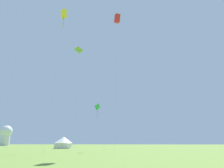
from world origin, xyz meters
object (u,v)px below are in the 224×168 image
Objects in this scene: kite_yellow_diamond at (64,16)px; festival_tent_center at (64,142)px; kite_red_box at (117,19)px; kite_lime_diamond at (79,51)px; kite_green_diamond at (97,108)px; observatory_dome at (6,134)px.

kite_yellow_diamond is 5.07× the size of festival_tent_center.
kite_red_box reaches higher than kite_lime_diamond.
kite_yellow_diamond is (-4.92, -9.69, 15.94)m from kite_green_diamond.
kite_red_box is 1.02× the size of kite_yellow_diamond.
kite_red_box reaches higher than observatory_dome.
kite_green_diamond is 0.89× the size of observatory_dome.
kite_green_diamond is at bearing 129.37° from kite_red_box.
kite_green_diamond is 19.29m from kite_yellow_diamond.
kite_lime_diamond is (-5.89, 4.25, 15.19)m from kite_green_diamond.
kite_green_diamond is 0.37× the size of kite_yellow_diamond.
kite_green_diamond is 0.38× the size of kite_lime_diamond.
festival_tent_center is (-18.31, 24.58, -23.82)m from kite_red_box.
observatory_dome is (-63.70, 67.18, -2.62)m from kite_green_diamond.
kite_red_box is 2.77× the size of kite_green_diamond.
kite_green_diamond is 92.61m from observatory_dome.
kite_lime_diamond is 13.99m from kite_yellow_diamond.
kite_lime_diamond is 87.29m from observatory_dome.
festival_tent_center is at bearing 126.68° from kite_red_box.
kite_yellow_diamond is (-9.73, -3.82, -1.10)m from kite_red_box.
kite_red_box is 14.84m from kite_lime_diamond.
kite_lime_diamond is (-10.70, 10.11, -1.84)m from kite_red_box.
observatory_dome is at bearing 127.41° from kite_yellow_diamond.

